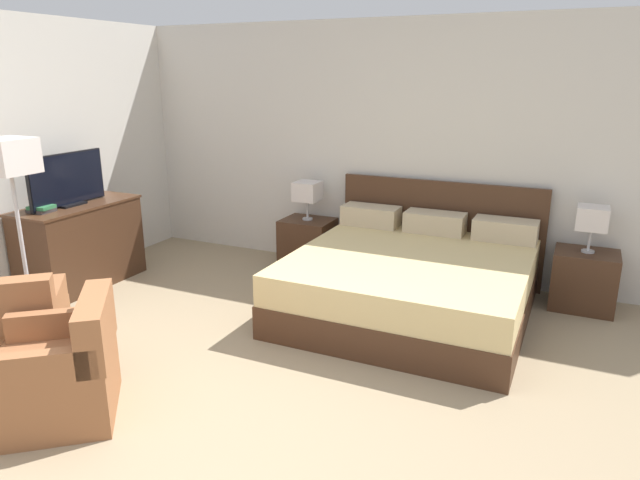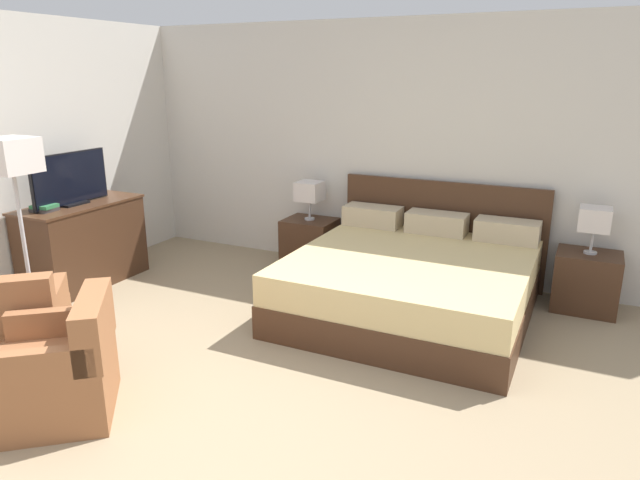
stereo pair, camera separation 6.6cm
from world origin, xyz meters
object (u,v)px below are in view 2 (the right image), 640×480
(tv, at_px, (70,180))
(floor_lamp, at_px, (13,169))
(armchair_by_window, at_px, (13,331))
(nightstand_left, at_px, (310,243))
(table_lamp_left, at_px, (310,192))
(book_blue_cover, at_px, (44,206))
(armchair_companion, at_px, (60,372))
(table_lamp_right, at_px, (595,220))
(bed, at_px, (412,280))
(nightstand_right, at_px, (586,282))
(dresser, at_px, (83,243))
(book_red_cover, at_px, (44,209))

(tv, distance_m, floor_lamp, 1.00)
(armchair_by_window, bearing_deg, nightstand_left, 73.18)
(table_lamp_left, distance_m, floor_lamp, 2.81)
(book_blue_cover, relative_size, floor_lamp, 0.12)
(nightstand_left, xyz_separation_m, book_blue_cover, (-1.81, -1.83, 0.61))
(armchair_by_window, bearing_deg, armchair_companion, -18.51)
(table_lamp_right, height_order, floor_lamp, floor_lamp)
(tv, bearing_deg, bed, 13.98)
(tv, bearing_deg, nightstand_right, 18.43)
(bed, xyz_separation_m, tv, (-3.18, -0.79, 0.78))
(nightstand_left, distance_m, floor_lamp, 2.96)
(table_lamp_right, relative_size, armchair_companion, 0.43)
(nightstand_right, bearing_deg, floor_lamp, -150.03)
(table_lamp_left, xyz_separation_m, table_lamp_right, (2.76, 0.00, 0.00))
(armchair_companion, bearing_deg, floor_lamp, 147.63)
(nightstand_right, relative_size, book_blue_cover, 2.79)
(bed, xyz_separation_m, nightstand_left, (-1.38, 0.73, -0.03))
(nightstand_right, distance_m, dresser, 4.79)
(armchair_by_window, height_order, armchair_companion, same)
(table_lamp_right, height_order, armchair_companion, table_lamp_right)
(nightstand_left, distance_m, tv, 2.49)
(table_lamp_left, relative_size, book_blue_cover, 2.15)
(nightstand_right, bearing_deg, table_lamp_right, 90.00)
(armchair_by_window, bearing_deg, book_red_cover, 129.82)
(table_lamp_right, bearing_deg, bed, -152.18)
(book_red_cover, bearing_deg, floor_lamp, -52.79)
(nightstand_right, height_order, floor_lamp, floor_lamp)
(book_red_cover, bearing_deg, nightstand_right, 21.81)
(dresser, height_order, armchair_by_window, dresser)
(book_blue_cover, distance_m, floor_lamp, 0.84)
(nightstand_left, bearing_deg, nightstand_right, 0.00)
(bed, xyz_separation_m, book_blue_cover, (-3.19, -1.10, 0.58))
(dresser, relative_size, book_red_cover, 6.22)
(tv, relative_size, book_blue_cover, 4.42)
(book_red_cover, bearing_deg, book_blue_cover, 0.00)
(tv, bearing_deg, armchair_by_window, -57.42)
(nightstand_right, xyz_separation_m, book_red_cover, (-4.57, -1.83, 0.58))
(nightstand_left, xyz_separation_m, nightstand_right, (2.76, 0.00, 0.00))
(table_lamp_right, distance_m, dresser, 4.80)
(nightstand_right, height_order, armchair_by_window, armchair_by_window)
(nightstand_left, height_order, dresser, dresser)
(table_lamp_left, distance_m, armchair_companion, 3.25)
(nightstand_left, relative_size, nightstand_right, 1.00)
(table_lamp_right, xyz_separation_m, floor_lamp, (-4.15, -2.39, 0.50))
(table_lamp_right, relative_size, dresser, 0.34)
(nightstand_left, bearing_deg, table_lamp_right, 0.03)
(bed, relative_size, armchair_by_window, 2.12)
(nightstand_right, xyz_separation_m, book_blue_cover, (-4.57, -1.83, 0.61))
(tv, bearing_deg, armchair_companion, -44.98)
(table_lamp_left, height_order, dresser, table_lamp_left)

